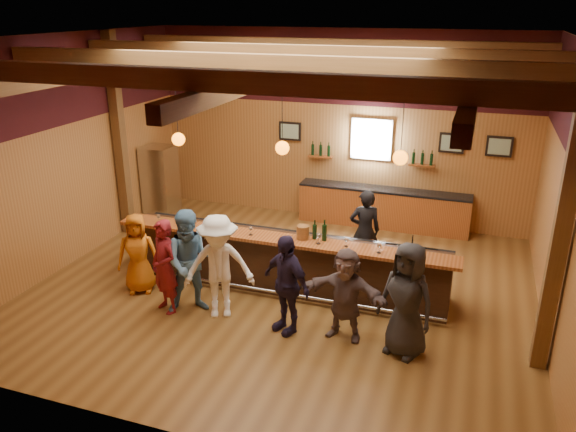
{
  "coord_description": "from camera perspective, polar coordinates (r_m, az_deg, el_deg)",
  "views": [
    {
      "loc": [
        3.13,
        -8.81,
        5.01
      ],
      "look_at": [
        0.0,
        0.3,
        1.35
      ],
      "focal_mm": 35.0,
      "sensor_mm": 36.0,
      "label": 1
    }
  ],
  "objects": [
    {
      "name": "glass_b",
      "position": [
        10.68,
        -10.88,
        -0.21
      ],
      "size": [
        0.08,
        0.08,
        0.19
      ],
      "color": "silver",
      "rests_on": "bar_counter"
    },
    {
      "name": "pendant_lights",
      "position": [
        9.62,
        -0.58,
        6.97
      ],
      "size": [
        4.24,
        0.24,
        1.37
      ],
      "color": "black",
      "rests_on": "room"
    },
    {
      "name": "window",
      "position": [
        13.3,
        8.47,
        7.73
      ],
      "size": [
        0.95,
        0.09,
        0.95
      ],
      "color": "silver",
      "rests_on": "room"
    },
    {
      "name": "ice_bucket",
      "position": [
        9.89,
        1.52,
        -1.66
      ],
      "size": [
        0.22,
        0.22,
        0.24
      ],
      "primitive_type": "cylinder",
      "color": "brown",
      "rests_on": "bar_counter"
    },
    {
      "name": "back_bar_cabinet",
      "position": [
        13.46,
        9.61,
        0.83
      ],
      "size": [
        4.0,
        0.52,
        0.95
      ],
      "color": "brown",
      "rests_on": "ground"
    },
    {
      "name": "glass_f",
      "position": [
        9.68,
        3.13,
        -2.08
      ],
      "size": [
        0.09,
        0.09,
        0.2
      ],
      "color": "silver",
      "rests_on": "bar_counter"
    },
    {
      "name": "wine_shelves",
      "position": [
        13.34,
        8.32,
        5.87
      ],
      "size": [
        3.0,
        0.18,
        0.3
      ],
      "color": "brown",
      "rests_on": "room"
    },
    {
      "name": "customer_navy",
      "position": [
        8.97,
        -0.21,
        -6.91
      ],
      "size": [
        1.06,
        0.83,
        1.68
      ],
      "primitive_type": "imported",
      "rotation": [
        0.0,
        0.0,
        -0.5
      ],
      "color": "#231C38",
      "rests_on": "ground"
    },
    {
      "name": "customer_orange",
      "position": [
        10.58,
        -15.01,
        -3.68
      ],
      "size": [
        0.87,
        0.75,
        1.51
      ],
      "primitive_type": "imported",
      "rotation": [
        0.0,
        0.0,
        0.44
      ],
      "color": "#BD5E11",
      "rests_on": "ground"
    },
    {
      "name": "framed_pictures",
      "position": [
        13.15,
        12.21,
        7.57
      ],
      "size": [
        5.35,
        0.05,
        0.45
      ],
      "color": "black",
      "rests_on": "room"
    },
    {
      "name": "glass_g",
      "position": [
        9.62,
        5.94,
        -2.47
      ],
      "size": [
        0.07,
        0.07,
        0.16
      ],
      "color": "silver",
      "rests_on": "bar_counter"
    },
    {
      "name": "glass_c",
      "position": [
        10.43,
        -8.4,
        -0.69
      ],
      "size": [
        0.07,
        0.07,
        0.16
      ],
      "color": "silver",
      "rests_on": "bar_counter"
    },
    {
      "name": "customer_denim",
      "position": [
        9.64,
        -9.8,
        -4.61
      ],
      "size": [
        1.12,
        1.05,
        1.84
      ],
      "primitive_type": "imported",
      "rotation": [
        0.0,
        0.0,
        0.51
      ],
      "color": "#5786AE",
      "rests_on": "ground"
    },
    {
      "name": "customer_dark",
      "position": [
        8.57,
        11.97,
        -8.34
      ],
      "size": [
        1.04,
        0.87,
        1.81
      ],
      "primitive_type": "imported",
      "rotation": [
        0.0,
        0.0,
        -0.4
      ],
      "color": "#232326",
      "rests_on": "ground"
    },
    {
      "name": "customer_redvest",
      "position": [
        9.77,
        -12.43,
        -5.05
      ],
      "size": [
        0.72,
        0.64,
        1.66
      ],
      "primitive_type": "imported",
      "rotation": [
        0.0,
        0.0,
        -0.49
      ],
      "color": "maroon",
      "rests_on": "ground"
    },
    {
      "name": "customer_brown",
      "position": [
        8.87,
        5.84,
        -7.91
      ],
      "size": [
        1.46,
        0.6,
        1.53
      ],
      "primitive_type": "imported",
      "rotation": [
        0.0,
        0.0,
        -0.11
      ],
      "color": "#5F4C4C",
      "rests_on": "ground"
    },
    {
      "name": "stainless_fridge",
      "position": [
        14.12,
        -12.84,
        3.36
      ],
      "size": [
        0.7,
        0.7,
        1.8
      ],
      "primitive_type": "cube",
      "color": "silver",
      "rests_on": "ground"
    },
    {
      "name": "bottle_b",
      "position": [
        9.82,
        3.72,
        -1.68
      ],
      "size": [
        0.08,
        0.08,
        0.38
      ],
      "color": "black",
      "rests_on": "bar_counter"
    },
    {
      "name": "glass_h",
      "position": [
        9.44,
        9.26,
        -2.99
      ],
      "size": [
        0.08,
        0.08,
        0.19
      ],
      "color": "silver",
      "rests_on": "bar_counter"
    },
    {
      "name": "room",
      "position": [
        9.57,
        -0.48,
        9.99
      ],
      "size": [
        9.04,
        9.0,
        4.52
      ],
      "color": "brown",
      "rests_on": "ground"
    },
    {
      "name": "glass_d",
      "position": [
        10.24,
        -6.15,
        -0.97
      ],
      "size": [
        0.07,
        0.07,
        0.17
      ],
      "color": "silver",
      "rests_on": "bar_counter"
    },
    {
      "name": "bar_counter",
      "position": [
        10.49,
        -0.18,
        -4.52
      ],
      "size": [
        6.3,
        1.07,
        1.11
      ],
      "color": "black",
      "rests_on": "ground"
    },
    {
      "name": "customer_white",
      "position": [
        9.43,
        -7.04,
        -5.13
      ],
      "size": [
        1.35,
        1.07,
        1.82
      ],
      "primitive_type": "imported",
      "rotation": [
        0.0,
        0.0,
        0.39
      ],
      "color": "white",
      "rests_on": "ground"
    },
    {
      "name": "bottle_a",
      "position": [
        9.89,
        2.72,
        -1.59
      ],
      "size": [
        0.08,
        0.08,
        0.35
      ],
      "color": "black",
      "rests_on": "bar_counter"
    },
    {
      "name": "glass_a",
      "position": [
        10.89,
        -13.03,
        -0.08
      ],
      "size": [
        0.07,
        0.07,
        0.16
      ],
      "color": "silver",
      "rests_on": "bar_counter"
    },
    {
      "name": "bartender",
      "position": [
        11.07,
        7.78,
        -1.53
      ],
      "size": [
        0.71,
        0.59,
        1.68
      ],
      "primitive_type": "imported",
      "rotation": [
        0.0,
        0.0,
        3.49
      ],
      "color": "black",
      "rests_on": "ground"
    },
    {
      "name": "glass_e",
      "position": [
        10.06,
        -3.82,
        -1.31
      ],
      "size": [
        0.07,
        0.07,
        0.17
      ],
      "color": "silver",
      "rests_on": "bar_counter"
    }
  ]
}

